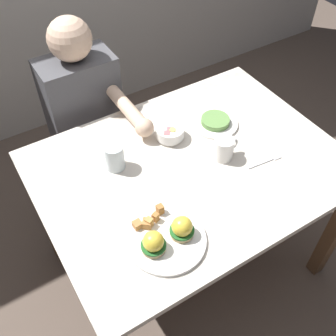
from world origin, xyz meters
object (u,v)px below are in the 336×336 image
object	(u,v)px
fruit_bowl	(170,133)
coffee_mug	(224,148)
fork	(266,161)
diner_person	(87,116)
eggs_benedict_plate	(166,237)
dining_table	(190,182)
side_plate	(215,122)
water_glass_near	(115,158)

from	to	relation	value
fruit_bowl	coffee_mug	xyz separation A→B (m)	(0.12, -0.21, 0.02)
fork	diner_person	bearing A→B (deg)	121.94
eggs_benedict_plate	coffee_mug	world-z (taller)	coffee_mug
fruit_bowl	diner_person	size ratio (longest dim) A/B	0.11
coffee_mug	diner_person	world-z (taller)	diner_person
coffee_mug	fork	distance (m)	0.18
coffee_mug	fork	size ratio (longest dim) A/B	0.71
dining_table	side_plate	bearing A→B (deg)	32.87
fruit_bowl	diner_person	xyz separation A→B (m)	(-0.21, 0.43, -0.12)
fruit_bowl	fork	xyz separation A→B (m)	(0.26, -0.32, -0.03)
coffee_mug	dining_table	bearing A→B (deg)	166.29
coffee_mug	eggs_benedict_plate	bearing A→B (deg)	-151.45
dining_table	side_plate	size ratio (longest dim) A/B	6.00
eggs_benedict_plate	fruit_bowl	xyz separation A→B (m)	(0.28, 0.43, 0.00)
water_glass_near	side_plate	bearing A→B (deg)	-0.30
fruit_bowl	side_plate	distance (m)	0.22
dining_table	water_glass_near	distance (m)	0.34
diner_person	water_glass_near	bearing A→B (deg)	-97.92
fork	diner_person	size ratio (longest dim) A/B	0.14
coffee_mug	fork	world-z (taller)	coffee_mug
eggs_benedict_plate	diner_person	xyz separation A→B (m)	(0.07, 0.85, -0.12)
coffee_mug	diner_person	size ratio (longest dim) A/B	0.10
water_glass_near	diner_person	xyz separation A→B (m)	(0.06, 0.45, -0.14)
side_plate	diner_person	size ratio (longest dim) A/B	0.18
eggs_benedict_plate	diner_person	size ratio (longest dim) A/B	0.24
dining_table	water_glass_near	bearing A→B (deg)	150.62
fruit_bowl	side_plate	world-z (taller)	fruit_bowl
eggs_benedict_plate	water_glass_near	world-z (taller)	water_glass_near
dining_table	water_glass_near	world-z (taller)	water_glass_near
fruit_bowl	side_plate	size ratio (longest dim) A/B	0.60
eggs_benedict_plate	side_plate	xyz separation A→B (m)	(0.49, 0.40, -0.01)
dining_table	fruit_bowl	bearing A→B (deg)	86.83
fork	dining_table	bearing A→B (deg)	151.59
eggs_benedict_plate	water_glass_near	bearing A→B (deg)	88.61
dining_table	eggs_benedict_plate	distance (m)	0.39
eggs_benedict_plate	fruit_bowl	distance (m)	0.51
fork	water_glass_near	bearing A→B (deg)	151.10
fork	side_plate	bearing A→B (deg)	98.55
fruit_bowl	side_plate	xyz separation A→B (m)	(0.21, -0.03, -0.02)
fruit_bowl	fork	size ratio (longest dim) A/B	0.77
eggs_benedict_plate	dining_table	bearing A→B (deg)	43.01
side_plate	diner_person	distance (m)	0.63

